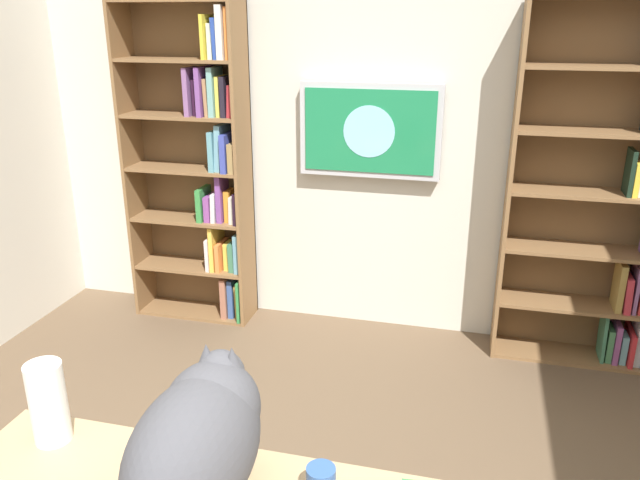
{
  "coord_description": "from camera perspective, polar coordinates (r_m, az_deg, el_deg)",
  "views": [
    {
      "loc": [
        -0.59,
        1.57,
        1.95
      ],
      "look_at": [
        0.09,
        -1.08,
        0.96
      ],
      "focal_mm": 35.28,
      "sensor_mm": 36.0,
      "label": 1
    }
  ],
  "objects": [
    {
      "name": "bookshelf_right",
      "position": [
        4.11,
        -10.62,
        6.53
      ],
      "size": [
        0.79,
        0.28,
        2.04
      ],
      "color": "brown",
      "rests_on": "ground"
    },
    {
      "name": "wall_mounted_tv",
      "position": [
        3.83,
        4.55,
        9.86
      ],
      "size": [
        0.86,
        0.07,
        0.56
      ],
      "color": "#B7B7BC"
    },
    {
      "name": "paper_towel_roll",
      "position": [
        2.11,
        -23.43,
        -13.39
      ],
      "size": [
        0.11,
        0.11,
        0.26
      ],
      "primitive_type": "cylinder",
      "color": "white",
      "rests_on": "desk"
    },
    {
      "name": "bookshelf_left",
      "position": [
        3.83,
        24.81,
        3.64
      ],
      "size": [
        0.89,
        0.28,
        2.04
      ],
      "color": "brown",
      "rests_on": "ground"
    },
    {
      "name": "cat",
      "position": [
        1.75,
        -10.83,
        -17.06
      ],
      "size": [
        0.31,
        0.67,
        0.37
      ],
      "color": "#4C4C51",
      "rests_on": "desk"
    },
    {
      "name": "wall_back",
      "position": [
        3.89,
        5.53,
        10.85
      ],
      "size": [
        4.52,
        0.06,
        2.7
      ],
      "primitive_type": "cube",
      "color": "beige",
      "rests_on": "ground"
    }
  ]
}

